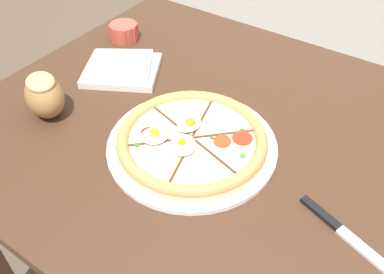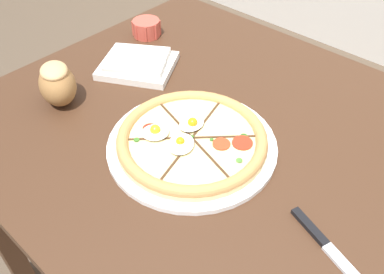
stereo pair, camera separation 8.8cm
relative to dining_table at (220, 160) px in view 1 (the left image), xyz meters
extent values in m
cube|color=#422819|center=(0.00, 0.00, 0.09)|extent=(1.18, 0.97, 0.03)
cube|color=#422819|center=(-0.54, 0.43, -0.30)|extent=(0.06, 0.06, 0.75)
cylinder|color=white|center=(-0.02, -0.09, 0.11)|extent=(0.38, 0.38, 0.01)
cylinder|color=#E5C684|center=(-0.02, -0.09, 0.13)|extent=(0.33, 0.33, 0.01)
cylinder|color=beige|center=(-0.02, -0.09, 0.13)|extent=(0.29, 0.29, 0.00)
torus|color=tan|center=(-0.02, -0.09, 0.14)|extent=(0.33, 0.33, 0.03)
cube|color=#472D19|center=(0.00, -0.16, 0.14)|extent=(0.04, 0.14, 0.00)
cube|color=#472D19|center=(0.05, -0.11, 0.14)|extent=(0.14, 0.04, 0.00)
cube|color=#472D19|center=(0.03, -0.04, 0.14)|extent=(0.11, 0.10, 0.00)
cube|color=#472D19|center=(-0.04, -0.02, 0.14)|extent=(0.04, 0.14, 0.00)
cube|color=#472D19|center=(-0.09, -0.07, 0.14)|extent=(0.14, 0.04, 0.00)
cube|color=#472D19|center=(-0.07, -0.14, 0.14)|extent=(0.11, 0.10, 0.00)
cylinder|color=red|center=(0.07, -0.03, 0.14)|extent=(0.04, 0.04, 0.00)
cylinder|color=red|center=(0.04, -0.07, 0.14)|extent=(0.04, 0.04, 0.00)
cylinder|color=red|center=(-0.11, -0.13, 0.14)|extent=(0.03, 0.03, 0.00)
ellipsoid|color=white|center=(-0.05, -0.07, 0.14)|extent=(0.05, 0.06, 0.01)
sphere|color=orange|center=(-0.04, -0.07, 0.15)|extent=(0.02, 0.02, 0.02)
ellipsoid|color=white|center=(-0.02, -0.13, 0.14)|extent=(0.08, 0.09, 0.01)
sphere|color=orange|center=(-0.02, -0.13, 0.15)|extent=(0.02, 0.02, 0.02)
ellipsoid|color=white|center=(-0.09, -0.14, 0.14)|extent=(0.08, 0.08, 0.01)
sphere|color=#F4AD1E|center=(-0.09, -0.14, 0.15)|extent=(0.02, 0.02, 0.02)
cylinder|color=#386B23|center=(-0.10, -0.18, 0.14)|extent=(0.01, 0.01, 0.00)
cylinder|color=#2D5B1E|center=(0.06, -0.01, 0.14)|extent=(0.02, 0.02, 0.00)
cylinder|color=#386B23|center=(0.02, -0.07, 0.14)|extent=(0.01, 0.01, 0.00)
cylinder|color=#477A2D|center=(-0.02, -0.11, 0.14)|extent=(0.01, 0.01, 0.00)
cylinder|color=#477A2D|center=(0.10, -0.08, 0.14)|extent=(0.01, 0.01, 0.00)
cylinder|color=#477A2D|center=(0.04, -0.07, 0.14)|extent=(0.02, 0.02, 0.00)
cylinder|color=#2D5B1E|center=(-0.02, -0.09, 0.14)|extent=(0.01, 0.01, 0.00)
cylinder|color=#C64C3D|center=(-0.46, 0.18, 0.13)|extent=(0.08, 0.08, 0.05)
cylinder|color=#AD1423|center=(-0.46, 0.18, 0.14)|extent=(0.07, 0.07, 0.03)
cylinder|color=#C64C3D|center=(-0.42, 0.18, 0.13)|extent=(0.01, 0.01, 0.05)
cylinder|color=#C64C3D|center=(-0.43, 0.21, 0.13)|extent=(0.01, 0.01, 0.05)
cylinder|color=#C64C3D|center=(-0.46, 0.23, 0.13)|extent=(0.01, 0.01, 0.05)
cylinder|color=#C64C3D|center=(-0.49, 0.21, 0.13)|extent=(0.01, 0.01, 0.05)
cylinder|color=#C64C3D|center=(-0.50, 0.18, 0.13)|extent=(0.01, 0.01, 0.05)
cylinder|color=#C64C3D|center=(-0.49, 0.15, 0.13)|extent=(0.01, 0.01, 0.05)
cylinder|color=#C64C3D|center=(-0.46, 0.14, 0.13)|extent=(0.01, 0.01, 0.05)
cylinder|color=#C64C3D|center=(-0.43, 0.15, 0.13)|extent=(0.01, 0.01, 0.05)
cube|color=silver|center=(-0.34, 0.04, 0.12)|extent=(0.25, 0.24, 0.02)
cube|color=silver|center=(-0.34, 0.04, 0.14)|extent=(0.21, 0.20, 0.02)
ellipsoid|color=olive|center=(-0.38, -0.19, 0.16)|extent=(0.14, 0.13, 0.10)
ellipsoid|color=tan|center=(-0.38, -0.19, 0.20)|extent=(0.10, 0.09, 0.03)
cube|color=silver|center=(0.38, -0.14, 0.11)|extent=(0.12, 0.06, 0.01)
cube|color=black|center=(0.28, -0.11, 0.11)|extent=(0.09, 0.04, 0.01)
camera|label=1|loc=(0.35, -0.63, 0.74)|focal=38.00mm
camera|label=2|loc=(0.42, -0.57, 0.74)|focal=38.00mm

